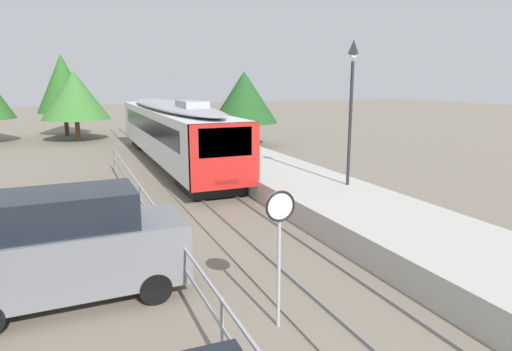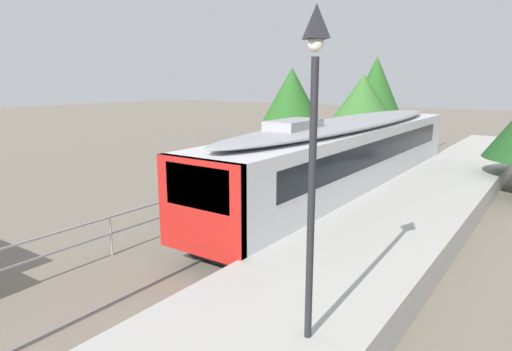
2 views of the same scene
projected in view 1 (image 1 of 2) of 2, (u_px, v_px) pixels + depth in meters
ground_plane at (145, 210)px, 16.83m from camera, size 160.00×160.00×0.00m
track_rails at (220, 201)px, 17.97m from camera, size 3.20×60.00×0.14m
commuter_train at (172, 128)px, 25.33m from camera, size 2.82×19.09×3.74m
station_platform at (292, 184)px, 19.12m from camera, size 3.90×60.00×0.90m
platform_lamp_mid_platform at (352, 86)px, 16.23m from camera, size 0.34×0.34×5.35m
speed_limit_sign at (280, 225)px, 8.42m from camera, size 0.61×0.10×2.81m
carpark_fence at (222, 316)px, 7.52m from camera, size 0.06×36.06×1.25m
parked_van_grey at (67, 246)px, 9.63m from camera, size 4.93×2.03×2.51m
tree_behind_station_far at (75, 95)px, 35.08m from camera, size 5.26×5.26×5.58m
tree_distant_left at (244, 97)px, 32.76m from camera, size 4.94×4.94×5.48m
tree_distant_centre at (63, 84)px, 38.76m from camera, size 4.54×4.54×7.06m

